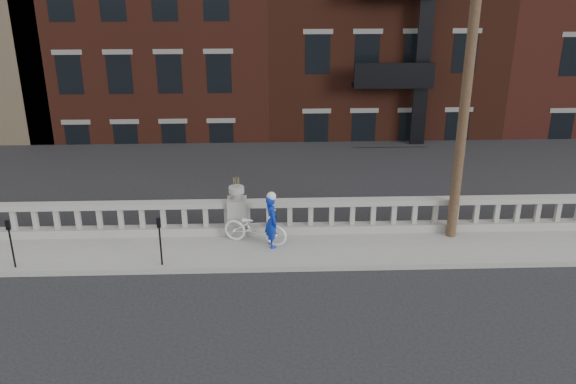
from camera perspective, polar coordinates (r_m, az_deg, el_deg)
name	(u,v)px	position (r m, az deg, el deg)	size (l,w,h in m)	color
ground	(232,313)	(15.50, -4.99, -10.65)	(120.00, 120.00, 0.00)	black
sidewalk	(237,251)	(18.05, -4.58, -5.23)	(32.00, 2.20, 0.15)	gray
balustrade	(237,218)	(18.65, -4.52, -2.34)	(28.00, 0.34, 1.03)	gray
planter_pedestal	(237,212)	(18.57, -4.54, -1.81)	(0.55, 0.55, 1.76)	gray
lower_level	(259,40)	(36.47, -2.60, 13.31)	(80.00, 44.00, 20.80)	#605E59
utility_pole	(470,60)	(17.70, 15.84, 11.20)	(1.60, 0.28, 10.00)	#422D1E
parking_meter_c	(10,238)	(18.12, -23.46, -3.81)	(0.10, 0.09, 1.36)	black
parking_meter_d	(160,236)	(17.09, -11.33, -3.86)	(0.10, 0.09, 1.36)	black
bicycle	(255,227)	(18.09, -2.94, -3.13)	(0.65, 1.85, 0.97)	white
cyclist	(272,221)	(17.78, -1.47, -2.60)	(0.56, 0.37, 1.53)	#0B26AA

